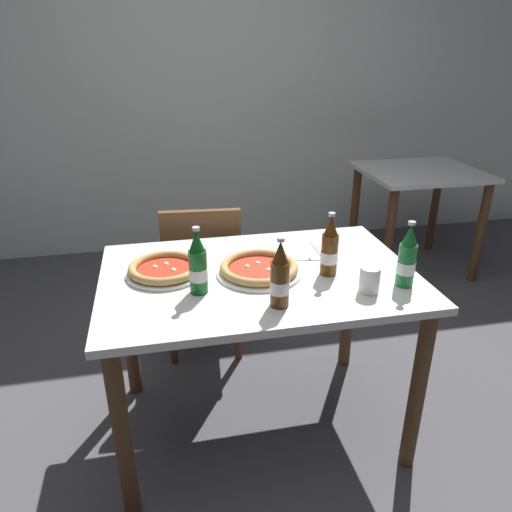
{
  "coord_description": "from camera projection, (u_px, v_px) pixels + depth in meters",
  "views": [
    {
      "loc": [
        -0.36,
        -1.62,
        1.57
      ],
      "look_at": [
        0.0,
        0.05,
        0.8
      ],
      "focal_mm": 33.66,
      "sensor_mm": 36.0,
      "label": 1
    }
  ],
  "objects": [
    {
      "name": "ground_plane",
      "position": [
        258.0,
        423.0,
        2.16
      ],
      "size": [
        8.0,
        8.0,
        0.0
      ],
      "primitive_type": "plane",
      "color": "#4C4C51"
    },
    {
      "name": "back_wall_tiled",
      "position": [
        196.0,
        80.0,
        3.59
      ],
      "size": [
        7.0,
        0.1,
        2.6
      ],
      "primitive_type": "cube",
      "color": "silver",
      "rests_on": "ground_plane"
    },
    {
      "name": "dining_table_main",
      "position": [
        259.0,
        299.0,
        1.9
      ],
      "size": [
        1.2,
        0.8,
        0.75
      ],
      "color": "silver",
      "rests_on": "ground_plane"
    },
    {
      "name": "chair_behind_table",
      "position": [
        203.0,
        272.0,
        2.47
      ],
      "size": [
        0.43,
        0.43,
        0.85
      ],
      "rotation": [
        0.0,
        0.0,
        3.05
      ],
      "color": "brown",
      "rests_on": "ground_plane"
    },
    {
      "name": "dining_table_background",
      "position": [
        418.0,
        192.0,
        3.4
      ],
      "size": [
        0.8,
        0.7,
        0.75
      ],
      "color": "silver",
      "rests_on": "ground_plane"
    },
    {
      "name": "pizza_margherita_near",
      "position": [
        259.0,
        269.0,
        1.84
      ],
      "size": [
        0.33,
        0.33,
        0.04
      ],
      "color": "white",
      "rests_on": "dining_table_main"
    },
    {
      "name": "pizza_marinara_far",
      "position": [
        165.0,
        269.0,
        1.83
      ],
      "size": [
        0.3,
        0.3,
        0.04
      ],
      "color": "white",
      "rests_on": "dining_table_main"
    },
    {
      "name": "beer_bottle_left",
      "position": [
        280.0,
        278.0,
        1.58
      ],
      "size": [
        0.07,
        0.07,
        0.25
      ],
      "color": "#512D0F",
      "rests_on": "dining_table_main"
    },
    {
      "name": "beer_bottle_center",
      "position": [
        330.0,
        249.0,
        1.8
      ],
      "size": [
        0.07,
        0.07,
        0.25
      ],
      "color": "#512D0F",
      "rests_on": "dining_table_main"
    },
    {
      "name": "beer_bottle_right",
      "position": [
        407.0,
        259.0,
        1.72
      ],
      "size": [
        0.07,
        0.07,
        0.25
      ],
      "color": "#196B2D",
      "rests_on": "dining_table_main"
    },
    {
      "name": "beer_bottle_extra",
      "position": [
        198.0,
        266.0,
        1.67
      ],
      "size": [
        0.07,
        0.07,
        0.25
      ],
      "color": "#14591E",
      "rests_on": "dining_table_main"
    },
    {
      "name": "napkin_with_cutlery",
      "position": [
        314.0,
        251.0,
        2.03
      ],
      "size": [
        0.21,
        0.21,
        0.01
      ],
      "color": "white",
      "rests_on": "dining_table_main"
    },
    {
      "name": "paper_cup",
      "position": [
        370.0,
        280.0,
        1.69
      ],
      "size": [
        0.07,
        0.07,
        0.09
      ],
      "primitive_type": "cylinder",
      "color": "white",
      "rests_on": "dining_table_main"
    }
  ]
}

